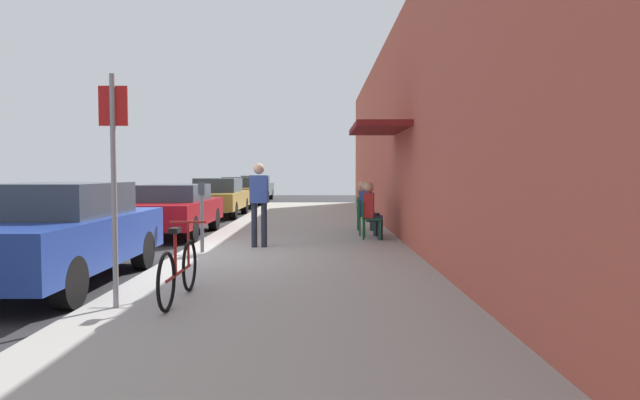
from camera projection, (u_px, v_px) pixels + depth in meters
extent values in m
plane|color=#2D2D30|center=(172.00, 263.00, 9.91)|extent=(60.00, 60.00, 0.00)
cube|color=#9E9B93|center=(300.00, 245.00, 11.90)|extent=(4.50, 32.00, 0.12)
cube|color=#BC5442|center=(412.00, 126.00, 11.77)|extent=(0.30, 32.00, 5.27)
cube|color=maroon|center=(378.00, 128.00, 11.92)|extent=(1.10, 2.80, 0.12)
cube|color=navy|center=(57.00, 240.00, 7.87)|extent=(1.80, 4.40, 0.68)
cube|color=#333D47|center=(61.00, 199.00, 7.99)|extent=(1.48, 2.11, 0.48)
cylinder|color=black|center=(143.00, 250.00, 9.25)|extent=(0.22, 0.64, 0.64)
cylinder|color=black|center=(50.00, 250.00, 9.25)|extent=(0.22, 0.64, 0.64)
cylinder|color=black|center=(70.00, 283.00, 6.53)|extent=(0.22, 0.64, 0.64)
cube|color=maroon|center=(174.00, 212.00, 14.09)|extent=(1.80, 4.40, 0.59)
cube|color=#333D47|center=(175.00, 193.00, 14.22)|extent=(1.48, 2.11, 0.42)
cylinder|color=black|center=(215.00, 219.00, 15.47)|extent=(0.22, 0.64, 0.64)
cylinder|color=black|center=(159.00, 219.00, 15.47)|extent=(0.22, 0.64, 0.64)
cylinder|color=black|center=(192.00, 229.00, 12.74)|extent=(0.22, 0.64, 0.64)
cylinder|color=black|center=(124.00, 229.00, 12.74)|extent=(0.22, 0.64, 0.64)
cube|color=#A58433|center=(219.00, 200.00, 20.32)|extent=(1.80, 4.40, 0.59)
cube|color=#333D47|center=(219.00, 185.00, 20.44)|extent=(1.48, 2.11, 0.52)
cylinder|color=black|center=(245.00, 206.00, 21.69)|extent=(0.22, 0.64, 0.64)
cylinder|color=black|center=(205.00, 206.00, 21.70)|extent=(0.22, 0.64, 0.64)
cylinder|color=black|center=(234.00, 211.00, 18.97)|extent=(0.22, 0.64, 0.64)
cylinder|color=black|center=(189.00, 211.00, 18.97)|extent=(0.22, 0.64, 0.64)
cube|color=#A58433|center=(241.00, 194.00, 26.03)|extent=(1.80, 4.40, 0.63)
cube|color=#333D47|center=(241.00, 182.00, 26.15)|extent=(1.48, 2.11, 0.48)
cylinder|color=black|center=(261.00, 199.00, 27.41)|extent=(0.22, 0.64, 0.64)
cylinder|color=black|center=(229.00, 199.00, 27.41)|extent=(0.22, 0.64, 0.64)
cylinder|color=black|center=(254.00, 202.00, 24.68)|extent=(0.22, 0.64, 0.64)
cylinder|color=black|center=(219.00, 202.00, 24.69)|extent=(0.22, 0.64, 0.64)
cube|color=#47514C|center=(256.00, 189.00, 32.14)|extent=(1.80, 4.40, 0.69)
cube|color=#333D47|center=(256.00, 179.00, 32.26)|extent=(1.48, 2.11, 0.45)
cylinder|color=black|center=(272.00, 194.00, 33.51)|extent=(0.22, 0.64, 0.64)
cylinder|color=black|center=(246.00, 194.00, 33.52)|extent=(0.22, 0.64, 0.64)
cylinder|color=black|center=(267.00, 196.00, 30.79)|extent=(0.22, 0.64, 0.64)
cylinder|color=black|center=(239.00, 196.00, 30.79)|extent=(0.22, 0.64, 0.64)
cylinder|color=slate|center=(203.00, 223.00, 10.38)|extent=(0.07, 0.07, 1.10)
cube|color=#383D42|center=(202.00, 189.00, 10.35)|extent=(0.12, 0.10, 0.22)
cylinder|color=gray|center=(115.00, 192.00, 6.08)|extent=(0.06, 0.06, 2.60)
cube|color=red|center=(114.00, 106.00, 6.05)|extent=(0.32, 0.02, 0.44)
torus|color=black|center=(190.00, 265.00, 6.97)|extent=(0.04, 0.66, 0.66)
torus|color=black|center=(167.00, 282.00, 5.92)|extent=(0.04, 0.66, 0.66)
cylinder|color=maroon|center=(180.00, 273.00, 6.45)|extent=(0.04, 1.05, 0.04)
cylinder|color=maroon|center=(176.00, 254.00, 6.29)|extent=(0.04, 0.04, 0.50)
cube|color=black|center=(176.00, 230.00, 6.27)|extent=(0.10, 0.20, 0.06)
cylinder|color=maroon|center=(189.00, 244.00, 6.91)|extent=(0.03, 0.03, 0.56)
cylinder|color=maroon|center=(189.00, 222.00, 6.90)|extent=(0.46, 0.03, 0.03)
cylinder|color=#14592D|center=(382.00, 229.00, 12.59)|extent=(0.04, 0.04, 0.45)
cylinder|color=#14592D|center=(381.00, 230.00, 12.21)|extent=(0.04, 0.04, 0.45)
cylinder|color=#14592D|center=(365.00, 228.00, 12.64)|extent=(0.04, 0.04, 0.45)
cylinder|color=#14592D|center=(364.00, 230.00, 12.27)|extent=(0.04, 0.04, 0.45)
cube|color=#14592D|center=(373.00, 219.00, 12.42)|extent=(0.50, 0.50, 0.03)
cube|color=#14592D|center=(364.00, 210.00, 12.44)|extent=(0.09, 0.44, 0.40)
cylinder|color=#232838|center=(381.00, 229.00, 12.50)|extent=(0.11, 0.11, 0.47)
cylinder|color=#232838|center=(375.00, 218.00, 12.51)|extent=(0.38, 0.19, 0.14)
cylinder|color=#232838|center=(381.00, 229.00, 12.30)|extent=(0.11, 0.11, 0.47)
cylinder|color=#232838|center=(375.00, 219.00, 12.31)|extent=(0.38, 0.19, 0.14)
cube|color=#B22626|center=(370.00, 205.00, 12.41)|extent=(0.27, 0.39, 0.56)
sphere|color=tan|center=(370.00, 187.00, 12.39)|extent=(0.22, 0.22, 0.22)
cylinder|color=#14592D|center=(379.00, 226.00, 13.33)|extent=(0.04, 0.04, 0.45)
cylinder|color=#14592D|center=(376.00, 227.00, 12.97)|extent=(0.04, 0.04, 0.45)
cylinder|color=#14592D|center=(364.00, 225.00, 13.44)|extent=(0.04, 0.04, 0.45)
cylinder|color=#14592D|center=(361.00, 227.00, 13.07)|extent=(0.04, 0.04, 0.45)
cube|color=#14592D|center=(370.00, 216.00, 13.19)|extent=(0.55, 0.55, 0.03)
cube|color=#14592D|center=(362.00, 208.00, 13.24)|extent=(0.15, 0.43, 0.40)
cylinder|color=#232838|center=(378.00, 225.00, 13.24)|extent=(0.11, 0.11, 0.47)
cylinder|color=#232838|center=(373.00, 216.00, 13.27)|extent=(0.38, 0.24, 0.14)
cylinder|color=#232838|center=(376.00, 226.00, 13.05)|extent=(0.11, 0.11, 0.47)
cylinder|color=#232838|center=(371.00, 216.00, 13.08)|extent=(0.38, 0.24, 0.14)
cube|color=#334C99|center=(367.00, 203.00, 13.20)|extent=(0.31, 0.41, 0.56)
sphere|color=tan|center=(367.00, 186.00, 13.18)|extent=(0.22, 0.22, 0.22)
cylinder|color=#14592D|center=(373.00, 221.00, 14.57)|extent=(0.04, 0.04, 0.45)
cylinder|color=#14592D|center=(374.00, 222.00, 14.19)|extent=(0.04, 0.04, 0.45)
cylinder|color=#14592D|center=(358.00, 221.00, 14.57)|extent=(0.04, 0.04, 0.45)
cylinder|color=#14592D|center=(359.00, 222.00, 14.19)|extent=(0.04, 0.04, 0.45)
cube|color=#14592D|center=(366.00, 213.00, 14.37)|extent=(0.45, 0.45, 0.03)
cube|color=#14592D|center=(358.00, 205.00, 14.36)|extent=(0.04, 0.44, 0.40)
cylinder|color=#232838|center=(372.00, 221.00, 14.48)|extent=(0.11, 0.11, 0.47)
cylinder|color=#232838|center=(368.00, 212.00, 14.47)|extent=(0.36, 0.14, 0.14)
cylinder|color=#232838|center=(373.00, 222.00, 14.28)|extent=(0.11, 0.11, 0.47)
cylinder|color=#232838|center=(368.00, 213.00, 14.27)|extent=(0.36, 0.14, 0.14)
cube|color=#595960|center=(363.00, 201.00, 14.35)|extent=(0.22, 0.36, 0.56)
sphere|color=tan|center=(363.00, 185.00, 14.33)|extent=(0.22, 0.22, 0.22)
cylinder|color=#232838|center=(255.00, 225.00, 11.09)|extent=(0.12, 0.12, 0.90)
cylinder|color=#232838|center=(265.00, 225.00, 11.09)|extent=(0.12, 0.12, 0.90)
cube|color=#334C99|center=(260.00, 189.00, 11.05)|extent=(0.36, 0.22, 0.56)
sphere|color=tan|center=(260.00, 169.00, 11.03)|extent=(0.22, 0.22, 0.22)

